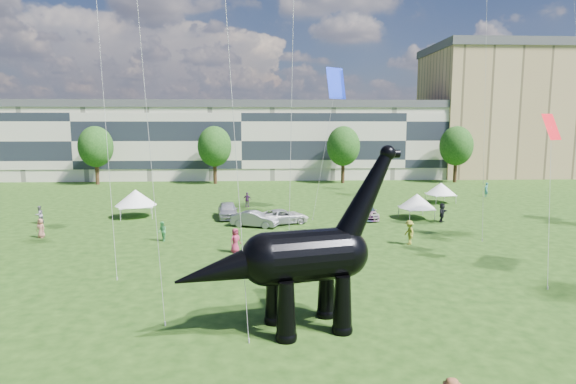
{
  "coord_description": "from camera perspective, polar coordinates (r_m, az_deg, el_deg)",
  "views": [
    {
      "loc": [
        -4.34,
        -21.77,
        9.22
      ],
      "look_at": [
        -2.87,
        8.0,
        5.0
      ],
      "focal_mm": 30.0,
      "sensor_mm": 36.0,
      "label": 1
    }
  ],
  "objects": [
    {
      "name": "car_dark",
      "position": [
        47.95,
        9.23,
        -2.3
      ],
      "size": [
        2.02,
        4.75,
        1.37
      ],
      "primitive_type": "imported",
      "rotation": [
        0.0,
        0.0,
        -0.02
      ],
      "color": "#595960",
      "rests_on": "ground"
    },
    {
      "name": "tree_mid_left",
      "position": [
        75.22,
        -8.71,
        5.74
      ],
      "size": [
        5.2,
        5.2,
        9.44
      ],
      "color": "#382314",
      "rests_on": "ground"
    },
    {
      "name": "car_grey",
      "position": [
        43.6,
        -3.97,
        -3.22
      ],
      "size": [
        4.52,
        2.79,
        1.4
      ],
      "primitive_type": "imported",
      "rotation": [
        0.0,
        0.0,
        1.24
      ],
      "color": "slate",
      "rests_on": "ground"
    },
    {
      "name": "tree_mid_right",
      "position": [
        75.83,
        6.57,
        5.8
      ],
      "size": [
        5.2,
        5.2,
        9.44
      ],
      "color": "#382314",
      "rests_on": "ground"
    },
    {
      "name": "gazebo_left",
      "position": [
        50.1,
        -17.61,
        -0.66
      ],
      "size": [
        4.89,
        4.89,
        2.79
      ],
      "rotation": [
        0.0,
        0.0,
        0.26
      ],
      "color": "white",
      "rests_on": "ground"
    },
    {
      "name": "tree_far_right",
      "position": [
        80.74,
        19.34,
        5.53
      ],
      "size": [
        5.2,
        5.2,
        9.44
      ],
      "color": "#382314",
      "rests_on": "ground"
    },
    {
      "name": "ground",
      "position": [
        24.03,
        8.05,
        -14.58
      ],
      "size": [
        220.0,
        220.0,
        0.0
      ],
      "primitive_type": "plane",
      "color": "#16330C",
      "rests_on": "ground"
    },
    {
      "name": "car_silver",
      "position": [
        47.86,
        -7.15,
        -2.14
      ],
      "size": [
        2.44,
        4.88,
        1.6
      ],
      "primitive_type": "imported",
      "rotation": [
        0.0,
        0.0,
        0.12
      ],
      "color": "silver",
      "rests_on": "ground"
    },
    {
      "name": "gazebo_far",
      "position": [
        59.29,
        17.65,
        0.37
      ],
      "size": [
        3.94,
        3.94,
        2.39
      ],
      "rotation": [
        0.0,
        0.0,
        0.16
      ],
      "color": "white",
      "rests_on": "ground"
    },
    {
      "name": "dinosaur_sculpture",
      "position": [
        21.59,
        1.19,
        -8.01
      ],
      "size": [
        10.5,
        4.18,
        8.59
      ],
      "rotation": [
        0.0,
        0.0,
        0.25
      ],
      "color": "black",
      "rests_on": "ground"
    },
    {
      "name": "tree_far_left",
      "position": [
        79.1,
        -21.85,
        5.37
      ],
      "size": [
        5.2,
        5.2,
        9.44
      ],
      "color": "#382314",
      "rests_on": "ground"
    },
    {
      "name": "visitors",
      "position": [
        39.84,
        1.74,
        -4.04
      ],
      "size": [
        50.21,
        46.9,
        1.89
      ],
      "color": "black",
      "rests_on": "ground"
    },
    {
      "name": "gazebo_near",
      "position": [
        48.89,
        15.02,
        -1.04
      ],
      "size": [
        3.92,
        3.92,
        2.45
      ],
      "rotation": [
        0.0,
        0.0,
        0.13
      ],
      "color": "silver",
      "rests_on": "ground"
    },
    {
      "name": "apartment_block",
      "position": [
        97.45,
        24.52,
        8.39
      ],
      "size": [
        28.0,
        18.0,
        22.0
      ],
      "primitive_type": "cube",
      "color": "tan",
      "rests_on": "ground"
    },
    {
      "name": "car_white",
      "position": [
        44.86,
        -0.61,
        -2.92
      ],
      "size": [
        5.33,
        3.74,
        1.35
      ],
      "primitive_type": "imported",
      "rotation": [
        0.0,
        0.0,
        1.91
      ],
      "color": "silver",
      "rests_on": "ground"
    },
    {
      "name": "terrace_row",
      "position": [
        83.91,
        -5.35,
        5.83
      ],
      "size": [
        78.0,
        11.0,
        12.0
      ],
      "primitive_type": "cube",
      "color": "beige",
      "rests_on": "ground"
    }
  ]
}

